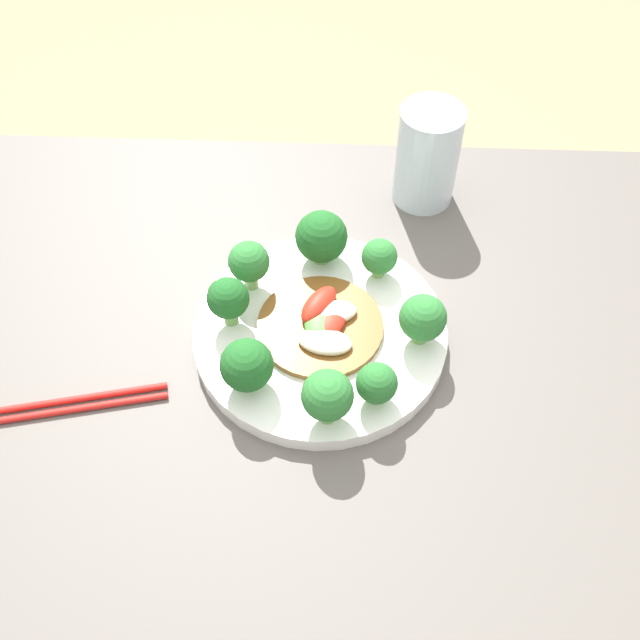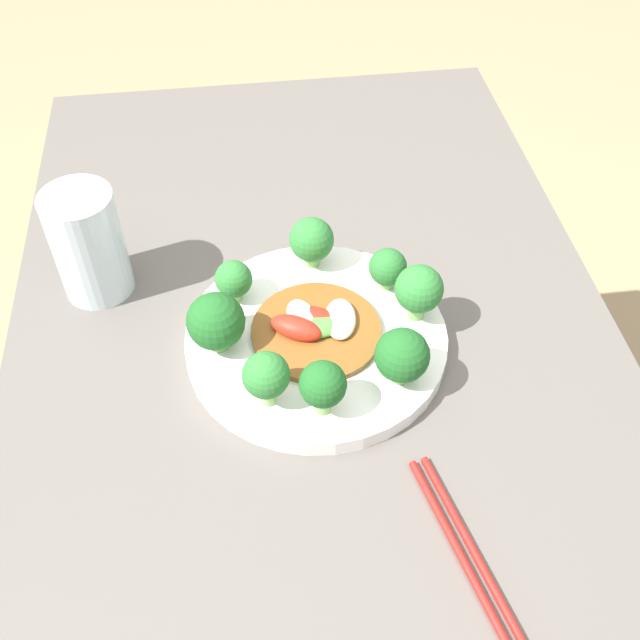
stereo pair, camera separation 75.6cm
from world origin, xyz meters
The scene contains 13 objects.
table centered at (0.00, 0.00, 0.37)m, with size 1.17×0.65×0.74m.
plate centered at (-0.05, 0.00, 0.75)m, with size 0.27×0.27×0.02m.
broccoli_north centered at (-0.06, 0.11, 0.79)m, with size 0.05×0.05×0.06m.
broccoli_south centered at (-0.05, -0.10, 0.79)m, with size 0.06×0.06×0.07m.
broccoli_northwest centered at (-0.11, 0.08, 0.78)m, with size 0.04×0.04×0.05m.
broccoli_northeast centered at (0.02, 0.07, 0.79)m, with size 0.05×0.05×0.06m.
broccoli_southeast centered at (0.03, -0.06, 0.79)m, with size 0.05×0.05×0.06m.
broccoli_southwest centered at (-0.11, -0.08, 0.78)m, with size 0.04×0.04×0.05m.
broccoli_east centered at (0.05, -0.01, 0.79)m, with size 0.04×0.04×0.06m.
broccoli_west centered at (-0.15, 0.01, 0.79)m, with size 0.05×0.05×0.06m.
stirfry_center centered at (-0.05, 0.00, 0.76)m, with size 0.13×0.13×0.03m.
drinking_glass centered at (-0.17, -0.23, 0.80)m, with size 0.08×0.08×0.13m.
chopsticks centered at (0.22, 0.10, 0.74)m, with size 0.24×0.07×0.01m.
Camera 2 is at (0.46, -0.06, 1.34)m, focal length 42.00 mm.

